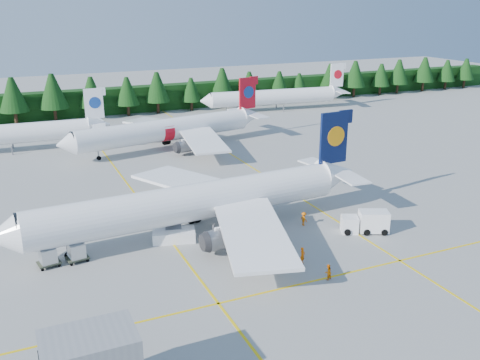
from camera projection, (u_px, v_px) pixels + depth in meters
name	position (u px, v px, depth m)	size (l,w,h in m)	color
ground	(318.00, 248.00, 57.47)	(320.00, 320.00, 0.00)	#A0A09B
taxi_stripe_a	(144.00, 205.00, 69.37)	(0.25, 120.00, 0.01)	yellow
taxi_stripe_b	(280.00, 185.00, 77.11)	(0.25, 120.00, 0.01)	yellow
taxi_stripe_cross	(351.00, 272.00, 52.28)	(80.00, 0.25, 0.01)	yellow
treeline_hedge	(135.00, 99.00, 127.51)	(220.00, 4.00, 6.00)	black
airliner_navy	(184.00, 205.00, 59.42)	(42.32, 34.76, 12.30)	white
airliner_red	(162.00, 131.00, 94.64)	(38.73, 31.58, 11.36)	white
airliner_far_right	(269.00, 97.00, 128.42)	(36.65, 7.19, 10.67)	white
airstairs	(174.00, 232.00, 59.25)	(5.13, 6.96, 4.18)	white
service_truck	(365.00, 222.00, 61.00)	(5.58, 3.89, 2.54)	silver
uld_pair	(63.00, 254.00, 53.64)	(5.13, 2.01, 1.64)	#363B2B
crew_a	(302.00, 256.00, 53.74)	(0.65, 0.43, 1.78)	#FF6305
crew_b	(328.00, 272.00, 50.68)	(0.76, 0.59, 1.56)	orange
crew_c	(304.00, 219.00, 62.98)	(0.69, 0.46, 1.66)	#DC6104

